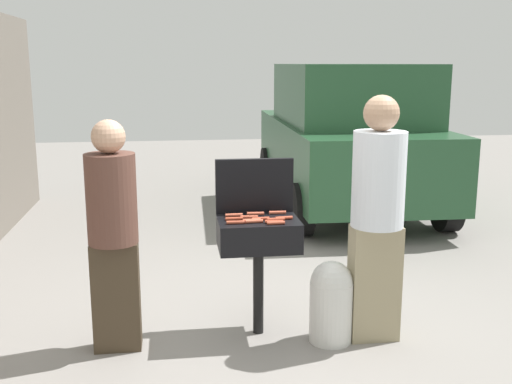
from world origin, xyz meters
TOP-DOWN VIEW (x-y plane):
  - ground_plane at (0.00, 0.00)m, footprint 24.00×24.00m
  - bbq_grill at (-0.14, -0.06)m, footprint 0.60×0.44m
  - grill_lid_open at (-0.14, 0.16)m, footprint 0.60×0.05m
  - hot_dog_0 at (-0.02, -0.13)m, footprint 0.13×0.03m
  - hot_dog_1 at (-0.13, -0.10)m, footprint 0.13×0.04m
  - hot_dog_2 at (-0.32, -0.17)m, footprint 0.13×0.03m
  - hot_dog_3 at (0.03, 0.08)m, footprint 0.13×0.03m
  - hot_dog_4 at (-0.20, -0.04)m, footprint 0.13×0.04m
  - hot_dog_5 at (-0.20, -0.13)m, footprint 0.13×0.03m
  - hot_dog_6 at (-0.04, -0.19)m, footprint 0.13×0.04m
  - hot_dog_7 at (-0.32, -0.07)m, footprint 0.13×0.03m
  - hot_dog_8 at (-0.03, -0.23)m, footprint 0.13×0.03m
  - hot_dog_9 at (-0.14, 0.07)m, footprint 0.13×0.03m
  - hot_dog_10 at (0.05, -0.10)m, footprint 0.13×0.04m
  - hot_dog_11 at (-0.18, -0.16)m, footprint 0.13×0.03m
  - hot_dog_12 at (-0.31, 0.04)m, footprint 0.13×0.03m
  - propane_tank at (0.38, -0.28)m, footprint 0.32×0.32m
  - person_left at (-1.18, -0.18)m, footprint 0.35×0.35m
  - person_right at (0.70, -0.27)m, footprint 0.38×0.38m
  - parked_minivan at (1.69, 4.00)m, footprint 2.12×4.45m

SIDE VIEW (x-z plane):
  - ground_plane at x=0.00m, z-range 0.00..0.00m
  - propane_tank at x=0.38m, z-range 0.01..0.63m
  - bbq_grill at x=-0.14m, z-range 0.31..1.21m
  - person_left at x=-1.18m, z-range 0.07..1.73m
  - hot_dog_0 at x=-0.02m, z-range 0.90..0.92m
  - hot_dog_1 at x=-0.13m, z-range 0.90..0.92m
  - hot_dog_2 at x=-0.32m, z-range 0.90..0.92m
  - hot_dog_3 at x=0.03m, z-range 0.90..0.92m
  - hot_dog_4 at x=-0.20m, z-range 0.90..0.92m
  - hot_dog_5 at x=-0.20m, z-range 0.90..0.92m
  - hot_dog_6 at x=-0.04m, z-range 0.90..0.92m
  - hot_dog_7 at x=-0.32m, z-range 0.90..0.92m
  - hot_dog_8 at x=-0.03m, z-range 0.90..0.92m
  - hot_dog_9 at x=-0.14m, z-range 0.90..0.92m
  - hot_dog_10 at x=0.05m, z-range 0.90..0.92m
  - hot_dog_11 at x=-0.18m, z-range 0.90..0.92m
  - hot_dog_12 at x=-0.31m, z-range 0.90..0.92m
  - person_right at x=0.70m, z-range 0.08..1.90m
  - parked_minivan at x=1.69m, z-range 0.02..2.04m
  - grill_lid_open at x=-0.14m, z-range 0.90..1.32m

